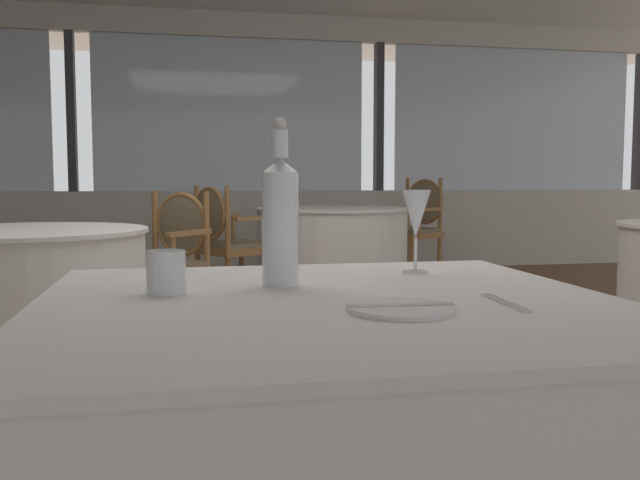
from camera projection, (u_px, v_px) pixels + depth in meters
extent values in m
plane|color=brown|center=(298.00, 388.00, 3.21)|extent=(14.52, 14.52, 0.00)
cube|color=beige|center=(233.00, 231.00, 7.27)|extent=(10.05, 0.12, 0.85)
cube|color=beige|center=(231.00, 25.00, 7.08)|extent=(10.05, 0.12, 0.25)
cube|color=silver|center=(231.00, 115.00, 7.18)|extent=(2.77, 0.02, 1.57)
cube|color=#333338|center=(71.00, 112.00, 6.86)|extent=(0.08, 0.14, 1.57)
cube|color=silver|center=(514.00, 120.00, 7.79)|extent=(2.77, 0.02, 1.57)
cube|color=#333338|center=(379.00, 117.00, 7.47)|extent=(0.08, 0.14, 1.57)
cube|color=#333338|center=(640.00, 122.00, 8.08)|extent=(0.08, 0.14, 1.57)
cube|color=white|center=(330.00, 304.00, 1.34)|extent=(1.11, 1.09, 0.02)
cylinder|color=white|center=(401.00, 309.00, 1.21)|extent=(0.19, 0.19, 0.01)
cube|color=silver|center=(401.00, 306.00, 1.21)|extent=(0.19, 0.03, 0.00)
cube|color=silver|center=(505.00, 303.00, 1.28)|extent=(0.02, 0.18, 0.00)
cylinder|color=white|center=(280.00, 229.00, 1.49)|extent=(0.08, 0.08, 0.24)
cone|color=white|center=(280.00, 165.00, 1.48)|extent=(0.08, 0.08, 0.03)
cylinder|color=white|center=(280.00, 144.00, 1.48)|extent=(0.04, 0.04, 0.06)
sphere|color=silver|center=(280.00, 124.00, 1.47)|extent=(0.03, 0.03, 0.03)
cylinder|color=white|center=(415.00, 272.00, 1.71)|extent=(0.06, 0.06, 0.00)
cylinder|color=white|center=(415.00, 255.00, 1.71)|extent=(0.01, 0.01, 0.08)
cone|color=white|center=(416.00, 214.00, 1.70)|extent=(0.07, 0.07, 0.12)
cylinder|color=white|center=(166.00, 272.00, 1.40)|extent=(0.08, 0.08, 0.09)
cylinder|color=white|center=(26.00, 231.00, 3.25)|extent=(1.12, 1.12, 0.02)
cylinder|color=white|center=(29.00, 308.00, 3.28)|extent=(1.08, 1.08, 0.71)
cube|color=olive|center=(159.00, 273.00, 4.06)|extent=(0.65, 0.65, 0.05)
cube|color=#75664C|center=(158.00, 266.00, 4.06)|extent=(0.60, 0.60, 0.04)
cylinder|color=olive|center=(162.00, 320.00, 3.81)|extent=(0.04, 0.04, 0.39)
cylinder|color=olive|center=(109.00, 313.00, 4.00)|extent=(0.04, 0.04, 0.39)
cylinder|color=olive|center=(208.00, 308.00, 4.16)|extent=(0.04, 0.04, 0.39)
cylinder|color=olive|center=(157.00, 302.00, 4.35)|extent=(0.04, 0.04, 0.39)
cylinder|color=olive|center=(207.00, 229.00, 4.12)|extent=(0.04, 0.04, 0.45)
cylinder|color=olive|center=(155.00, 227.00, 4.31)|extent=(0.04, 0.04, 0.45)
ellipsoid|color=#75664C|center=(182.00, 224.00, 4.22)|extent=(0.33, 0.29, 0.38)
torus|color=olive|center=(182.00, 224.00, 4.22)|extent=(0.32, 0.28, 0.39)
cube|color=olive|center=(189.00, 233.00, 3.90)|extent=(0.26, 0.31, 0.03)
cylinder|color=olive|center=(173.00, 255.00, 3.79)|extent=(0.03, 0.03, 0.22)
cube|color=olive|center=(123.00, 230.00, 4.14)|extent=(0.26, 0.31, 0.03)
cylinder|color=olive|center=(106.00, 250.00, 4.03)|extent=(0.03, 0.03, 0.22)
cylinder|color=white|center=(332.00, 209.00, 5.80)|extent=(1.30, 1.30, 0.02)
cylinder|color=white|center=(332.00, 252.00, 5.83)|extent=(1.26, 1.26, 0.71)
cube|color=olive|center=(235.00, 250.00, 5.17)|extent=(0.63, 0.63, 0.05)
cube|color=#75664C|center=(235.00, 244.00, 5.16)|extent=(0.58, 0.58, 0.04)
cylinder|color=olive|center=(242.00, 276.00, 5.47)|extent=(0.04, 0.04, 0.42)
cylinder|color=olive|center=(273.00, 281.00, 5.17)|extent=(0.04, 0.04, 0.42)
cylinder|color=olive|center=(198.00, 281.00, 5.20)|extent=(0.04, 0.04, 0.42)
cylinder|color=olive|center=(228.00, 287.00, 4.90)|extent=(0.04, 0.04, 0.42)
cylinder|color=olive|center=(197.00, 216.00, 5.16)|extent=(0.04, 0.04, 0.45)
cylinder|color=olive|center=(228.00, 218.00, 4.86)|extent=(0.04, 0.04, 0.45)
ellipsoid|color=#75664C|center=(210.00, 214.00, 5.00)|extent=(0.24, 0.36, 0.38)
torus|color=olive|center=(210.00, 214.00, 5.00)|extent=(0.23, 0.36, 0.40)
cube|color=olive|center=(218.00, 216.00, 5.34)|extent=(0.33, 0.22, 0.03)
cylinder|color=olive|center=(233.00, 229.00, 5.45)|extent=(0.03, 0.03, 0.22)
cube|color=olive|center=(257.00, 218.00, 4.97)|extent=(0.33, 0.22, 0.03)
cylinder|color=olive|center=(273.00, 232.00, 5.08)|extent=(0.03, 0.03, 0.22)
cube|color=olive|center=(409.00, 235.00, 6.48)|extent=(0.63, 0.63, 0.05)
cube|color=#75664C|center=(409.00, 230.00, 6.48)|extent=(0.58, 0.58, 0.04)
cylinder|color=olive|center=(411.00, 264.00, 6.22)|extent=(0.04, 0.04, 0.43)
cylinder|color=olive|center=(379.00, 260.00, 6.52)|extent=(0.04, 0.04, 0.43)
cylinder|color=olive|center=(439.00, 260.00, 6.49)|extent=(0.04, 0.04, 0.43)
cylinder|color=olive|center=(407.00, 257.00, 6.78)|extent=(0.04, 0.04, 0.43)
cylinder|color=olive|center=(440.00, 205.00, 6.44)|extent=(0.04, 0.04, 0.50)
cylinder|color=olive|center=(407.00, 204.00, 6.74)|extent=(0.04, 0.04, 0.50)
ellipsoid|color=#75664C|center=(425.00, 202.00, 6.60)|extent=(0.24, 0.36, 0.42)
torus|color=olive|center=(425.00, 202.00, 6.60)|extent=(0.25, 0.39, 0.43)
cube|color=olive|center=(429.00, 209.00, 6.26)|extent=(0.33, 0.22, 0.03)
cylinder|color=olive|center=(419.00, 222.00, 6.18)|extent=(0.03, 0.03, 0.22)
cube|color=olive|center=(388.00, 208.00, 6.63)|extent=(0.33, 0.22, 0.03)
cylinder|color=olive|center=(378.00, 220.00, 6.55)|extent=(0.03, 0.03, 0.22)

